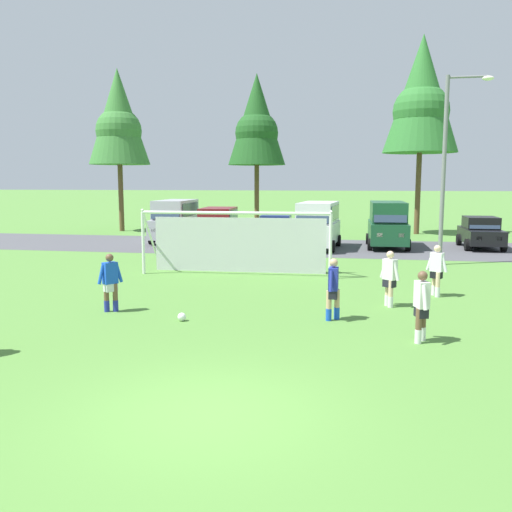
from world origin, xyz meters
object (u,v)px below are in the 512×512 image
(player_winger_right, at_px, (110,283))
(parked_car_slot_right, at_px, (481,232))
(player_winger_left, at_px, (421,307))
(street_lamp, at_px, (448,169))
(parked_car_slot_center_right, at_px, (388,223))
(parked_car_slot_left, at_px, (218,226))
(player_defender_far, at_px, (333,289))
(soccer_ball, at_px, (182,317))
(soccer_goal, at_px, (238,241))
(player_midfield_center, at_px, (390,279))
(player_striker_near, at_px, (437,271))
(parked_car_slot_center_left, at_px, (276,230))
(parked_car_slot_far_left, at_px, (175,220))
(parked_car_slot_center, at_px, (318,224))

(player_winger_right, height_order, parked_car_slot_right, parked_car_slot_right)
(player_winger_left, height_order, parked_car_slot_right, parked_car_slot_right)
(parked_car_slot_right, relative_size, street_lamp, 0.52)
(parked_car_slot_center_right, height_order, parked_car_slot_right, parked_car_slot_center_right)
(parked_car_slot_left, bearing_deg, player_defender_far, -65.40)
(parked_car_slot_left, relative_size, street_lamp, 0.58)
(soccer_ball, relative_size, parked_car_slot_center_right, 0.05)
(soccer_goal, distance_m, player_midfield_center, 7.56)
(soccer_goal, xyz_separation_m, player_midfield_center, (5.62, -5.03, -0.47))
(soccer_ball, relative_size, player_winger_right, 0.13)
(player_defender_far, bearing_deg, player_striker_near, 49.94)
(player_striker_near, relative_size, player_winger_left, 1.00)
(parked_car_slot_left, distance_m, parked_car_slot_center_left, 3.33)
(soccer_goal, distance_m, parked_car_slot_far_left, 12.16)
(parked_car_slot_right, bearing_deg, player_winger_right, -127.29)
(player_defender_far, bearing_deg, player_midfield_center, 50.83)
(player_winger_left, distance_m, parked_car_slot_right, 19.68)
(street_lamp, bearing_deg, parked_car_slot_center_left, 143.88)
(soccer_goal, xyz_separation_m, player_striker_near, (7.17, -3.25, -0.47))
(parked_car_slot_center, distance_m, street_lamp, 8.14)
(player_winger_right, relative_size, parked_car_slot_right, 0.39)
(parked_car_slot_far_left, bearing_deg, player_winger_right, -76.82)
(player_striker_near, bearing_deg, street_lamp, 80.00)
(player_midfield_center, relative_size, parked_car_slot_far_left, 0.34)
(player_striker_near, bearing_deg, parked_car_slot_center_left, 118.53)
(parked_car_slot_left, distance_m, parked_car_slot_center, 5.65)
(player_midfield_center, bearing_deg, player_winger_left, -81.65)
(player_winger_right, bearing_deg, player_striker_near, 22.67)
(player_winger_right, distance_m, parked_car_slot_center, 16.41)
(player_winger_right, height_order, parked_car_slot_far_left, parked_car_slot_far_left)
(player_winger_right, height_order, parked_car_slot_center_right, parked_car_slot_center_right)
(player_striker_near, relative_size, parked_car_slot_far_left, 0.34)
(soccer_ball, height_order, parked_car_slot_center_right, parked_car_slot_center_right)
(parked_car_slot_far_left, bearing_deg, parked_car_slot_center_left, -5.16)
(parked_car_slot_right, distance_m, street_lamp, 7.95)
(player_winger_left, bearing_deg, player_winger_right, 169.93)
(soccer_ball, xyz_separation_m, parked_car_slot_left, (-3.32, 16.59, 1.00))
(soccer_goal, xyz_separation_m, player_defender_far, (4.09, -6.91, -0.47))
(player_striker_near, xyz_separation_m, parked_car_slot_right, (4.10, 13.67, 0.05))
(player_winger_right, relative_size, street_lamp, 0.20)
(player_winger_left, xyz_separation_m, parked_car_slot_center, (-3.62, 17.21, 0.52))
(soccer_goal, height_order, player_winger_left, soccer_goal)
(player_defender_far, relative_size, parked_car_slot_far_left, 0.34)
(parked_car_slot_far_left, height_order, parked_car_slot_center, same)
(player_striker_near, distance_m, parked_car_slot_far_left, 19.16)
(street_lamp, bearing_deg, parked_car_slot_far_left, 155.41)
(soccer_goal, relative_size, parked_car_slot_center, 1.52)
(player_striker_near, bearing_deg, soccer_goal, 155.60)
(player_defender_far, relative_size, player_winger_right, 1.00)
(soccer_goal, bearing_deg, soccer_ball, -88.51)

